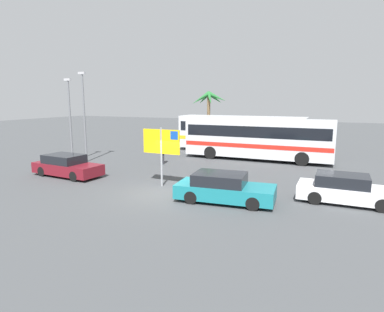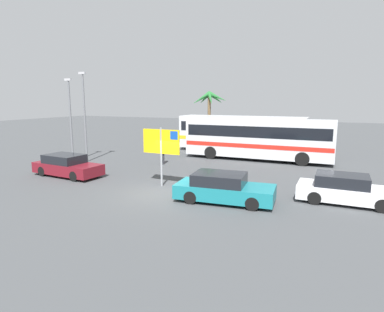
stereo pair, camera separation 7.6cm
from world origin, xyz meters
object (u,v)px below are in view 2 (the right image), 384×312
at_px(car_teal, 223,188).
at_px(car_maroon, 67,166).
at_px(bus_front_coach, 258,137).
at_px(pedestrian_by_bus, 163,150).
at_px(bus_rear_coach, 242,132).
at_px(car_white, 346,190).
at_px(ferry_sign, 162,144).

bearing_deg(car_teal, car_maroon, 169.89).
distance_m(bus_front_coach, pedestrian_by_bus, 7.58).
bearing_deg(bus_rear_coach, pedestrian_by_bus, -114.22).
distance_m(bus_front_coach, car_maroon, 14.06).
bearing_deg(car_teal, car_white, 16.25).
height_order(ferry_sign, car_teal, ferry_sign).
xyz_separation_m(bus_front_coach, car_maroon, (-9.49, -10.32, -1.15)).
height_order(car_maroon, car_teal, same).
bearing_deg(ferry_sign, car_white, 6.34).
bearing_deg(bus_front_coach, car_teal, -85.17).
height_order(bus_front_coach, car_maroon, bus_front_coach).
bearing_deg(pedestrian_by_bus, ferry_sign, -47.00).
height_order(bus_rear_coach, ferry_sign, ferry_sign).
height_order(bus_front_coach, pedestrian_by_bus, bus_front_coach).
distance_m(car_white, pedestrian_by_bus, 12.80).
bearing_deg(car_teal, bus_rear_coach, 97.52).
bearing_deg(pedestrian_by_bus, bus_rear_coach, 79.92).
bearing_deg(car_teal, pedestrian_by_bus, 131.42).
bearing_deg(car_maroon, car_white, 8.35).
bearing_deg(car_maroon, bus_front_coach, 52.03).
bearing_deg(bus_front_coach, bus_rear_coach, 124.21).
relative_size(ferry_sign, car_white, 0.74).
height_order(bus_front_coach, ferry_sign, ferry_sign).
relative_size(bus_front_coach, ferry_sign, 3.49).
distance_m(car_maroon, pedestrian_by_bus, 6.65).
bearing_deg(ferry_sign, bus_front_coach, 75.30).
height_order(bus_rear_coach, pedestrian_by_bus, bus_rear_coach).
relative_size(bus_front_coach, car_white, 2.59).
distance_m(ferry_sign, pedestrian_by_bus, 6.18).
relative_size(car_white, car_teal, 0.93).
distance_m(bus_rear_coach, car_white, 15.14).
bearing_deg(ferry_sign, bus_rear_coach, 88.50).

